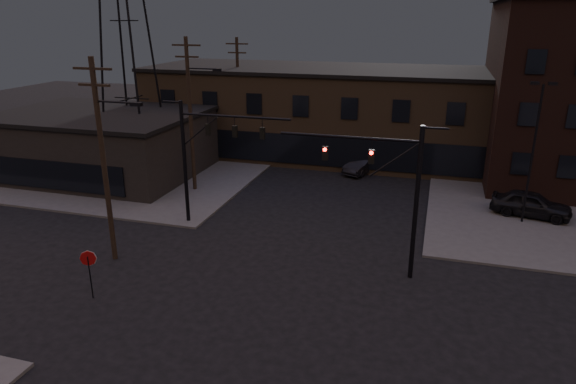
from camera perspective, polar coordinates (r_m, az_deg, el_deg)
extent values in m
plane|color=black|center=(24.95, -2.73, -12.10)|extent=(140.00, 140.00, 0.00)
cube|color=#474744|center=(52.83, -17.65, 4.08)|extent=(30.00, 30.00, 0.15)
cube|color=brown|center=(49.46, 8.02, 8.49)|extent=(40.00, 12.00, 8.00)
cube|color=black|center=(46.39, -19.95, 4.93)|extent=(16.00, 12.00, 5.00)
cylinder|color=black|center=(26.18, 14.05, -1.42)|extent=(0.24, 0.24, 8.00)
cylinder|color=black|center=(25.61, 6.76, 6.06)|extent=(7.00, 0.14, 0.14)
cube|color=#FF140C|center=(25.66, 9.25, 3.90)|extent=(0.28, 0.22, 0.70)
cube|color=#FF140C|center=(26.04, 4.15, 4.32)|extent=(0.28, 0.22, 0.70)
cylinder|color=black|center=(33.17, -11.40, 3.10)|extent=(0.24, 0.24, 8.00)
cylinder|color=black|center=(30.98, -5.98, 8.34)|extent=(7.00, 0.14, 0.14)
cube|color=black|center=(31.86, -8.86, 6.86)|extent=(0.28, 0.22, 0.70)
cube|color=black|center=(31.16, -5.92, 6.71)|extent=(0.28, 0.22, 0.70)
cube|color=black|center=(30.54, -2.86, 6.54)|extent=(0.28, 0.22, 0.70)
cylinder|color=black|center=(26.42, -21.10, -8.86)|extent=(0.06, 0.06, 2.20)
cylinder|color=maroon|center=(26.01, -21.34, -6.89)|extent=(0.72, 0.33, 0.76)
cylinder|color=black|center=(28.68, -19.79, 2.95)|extent=(0.28, 0.28, 11.00)
cube|color=black|center=(27.82, -20.93, 12.68)|extent=(2.20, 0.12, 0.12)
cube|color=black|center=(27.91, -20.73, 11.06)|extent=(1.80, 0.12, 0.12)
cube|color=black|center=(26.71, -16.51, 9.34)|extent=(0.60, 0.25, 0.18)
cylinder|color=black|center=(39.09, -10.77, 8.17)|extent=(0.28, 0.28, 11.50)
cube|color=black|center=(38.49, -11.26, 15.71)|extent=(2.20, 0.12, 0.12)
cube|color=black|center=(38.54, -11.18, 14.53)|extent=(1.80, 0.12, 0.12)
cube|color=black|center=(37.61, -7.90, 13.30)|extent=(0.60, 0.25, 0.18)
cylinder|color=black|center=(50.31, -5.53, 10.49)|extent=(0.28, 0.28, 11.00)
cube|color=black|center=(49.83, -5.72, 16.07)|extent=(2.20, 0.12, 0.12)
cube|color=black|center=(49.87, -5.69, 15.15)|extent=(1.80, 0.12, 0.12)
cylinder|color=black|center=(35.61, 25.48, 3.52)|extent=(0.14, 0.14, 9.00)
cube|color=black|center=(34.74, 25.73, 10.85)|extent=(0.50, 0.28, 0.18)
cube|color=black|center=(34.91, 27.37, 10.64)|extent=(0.50, 0.28, 0.18)
imported|color=black|center=(37.84, 25.39, -1.19)|extent=(5.32, 3.02, 1.71)
imported|color=silver|center=(46.63, 23.35, 2.53)|extent=(5.34, 2.77, 1.48)
imported|color=black|center=(44.70, 8.33, 3.05)|extent=(3.11, 4.76, 1.48)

